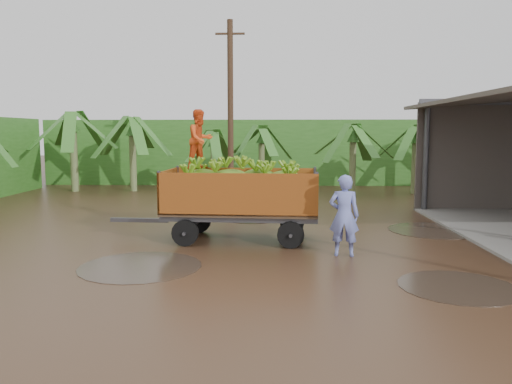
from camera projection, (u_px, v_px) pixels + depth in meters
ground at (284, 244)px, 13.01m from camera, size 100.00×100.00×0.00m
hedge_north at (244, 152)px, 28.74m from camera, size 22.00×3.00×3.60m
banana_trailer at (240, 194)px, 13.44m from camera, size 5.74×2.22×3.54m
man_blue at (344, 215)px, 11.70m from camera, size 0.77×0.57×1.93m
utility_pole at (230, 111)px, 20.58m from camera, size 1.20×0.24×7.44m
banana_plants at (146, 161)px, 19.41m from camera, size 24.67×21.04×4.03m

